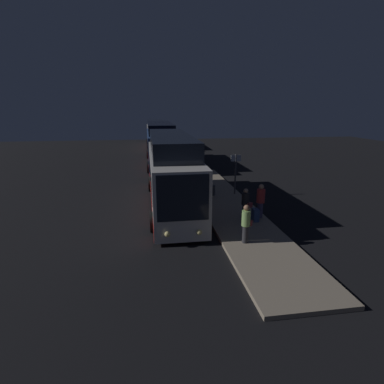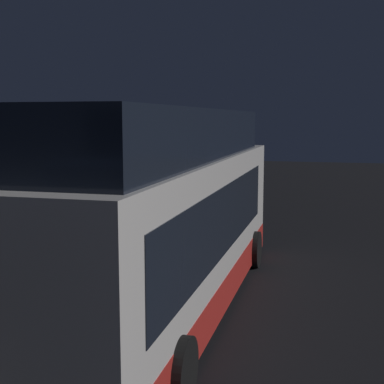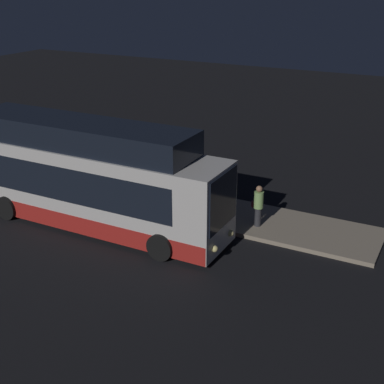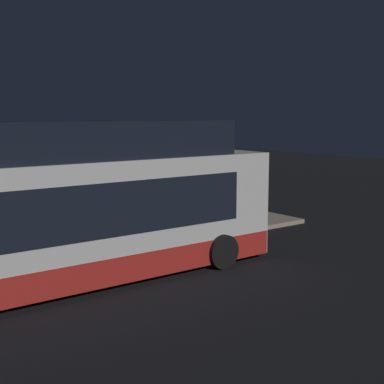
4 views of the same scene
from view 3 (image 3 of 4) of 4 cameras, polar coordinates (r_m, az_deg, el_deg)
name	(u,v)px [view 3 (image 3 of 4)]	position (r m, az deg, el deg)	size (l,w,h in m)	color
ground	(107,227)	(21.53, -9.05, -3.69)	(80.00, 80.00, 0.00)	black
platform	(149,198)	(23.83, -4.64, -0.63)	(20.00, 3.05, 0.17)	gray
bus_lead	(89,180)	(21.15, -10.90, 1.26)	(11.36, 2.75, 4.20)	silver
passenger_boarding	(204,186)	(22.59, 1.30, 0.67)	(0.64, 0.59, 1.59)	#2D2D33
passenger_waiting	(258,204)	(20.78, 7.09, -1.31)	(0.61, 0.60, 1.68)	#2D2D33
passenger_with_bags	(212,177)	(23.23, 2.16, 1.58)	(0.56, 0.56, 1.78)	#4C476B
suitcase	(217,196)	(22.94, 2.72, -0.43)	(0.47, 0.28, 0.87)	#334C7F
sign_post	(125,148)	(25.13, -7.13, 4.68)	(0.10, 0.66, 2.65)	#4C4C51
trash_bin	(108,185)	(24.35, -8.97, 0.71)	(0.44, 0.44, 0.65)	#3F3F44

